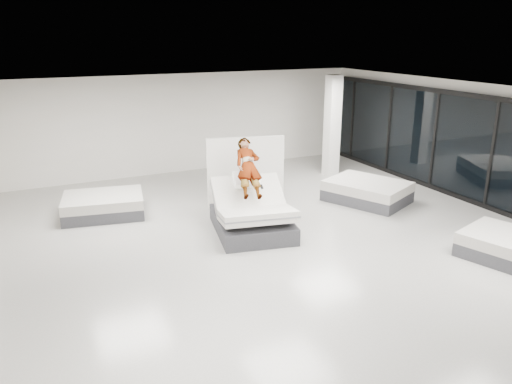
# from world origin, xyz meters

# --- Properties ---
(room) EXTENTS (14.00, 14.04, 3.20)m
(room) POSITION_xyz_m (0.00, 0.00, 1.60)
(room) COLOR #AEACA4
(room) RESTS_ON ground
(hero_bed) EXTENTS (2.05, 2.47, 1.29)m
(hero_bed) POSITION_xyz_m (-0.38, 1.16, 0.41)
(hero_bed) COLOR #39393E
(hero_bed) RESTS_ON floor
(person) EXTENTS (0.88, 1.50, 1.52)m
(person) POSITION_xyz_m (-0.31, 1.47, 1.29)
(person) COLOR slate
(person) RESTS_ON hero_bed
(remote) EXTENTS (0.08, 0.15, 0.08)m
(remote) POSITION_xyz_m (-0.17, 1.08, 1.09)
(remote) COLOR black
(remote) RESTS_ON person
(divider_panel) EXTENTS (2.01, 0.58, 1.86)m
(divider_panel) POSITION_xyz_m (0.27, 2.94, 0.93)
(divider_panel) COLOR white
(divider_panel) RESTS_ON floor
(flat_bed_right_far) EXTENTS (2.26, 2.52, 0.57)m
(flat_bed_right_far) POSITION_xyz_m (3.41, 1.80, 0.28)
(flat_bed_right_far) COLOR #39393E
(flat_bed_right_far) RESTS_ON floor
(flat_bed_left_far) EXTENTS (2.17, 1.78, 0.53)m
(flat_bed_left_far) POSITION_xyz_m (-3.31, 3.77, 0.27)
(flat_bed_left_far) COLOR #39393E
(flat_bed_left_far) RESTS_ON floor
(column) EXTENTS (0.40, 0.40, 3.20)m
(column) POSITION_xyz_m (4.00, 4.50, 1.60)
(column) COLOR white
(column) RESTS_ON floor
(storefront_glazing) EXTENTS (0.12, 13.40, 2.92)m
(storefront_glazing) POSITION_xyz_m (5.90, 0.00, 1.45)
(storefront_glazing) COLOR #1C2730
(storefront_glazing) RESTS_ON floor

